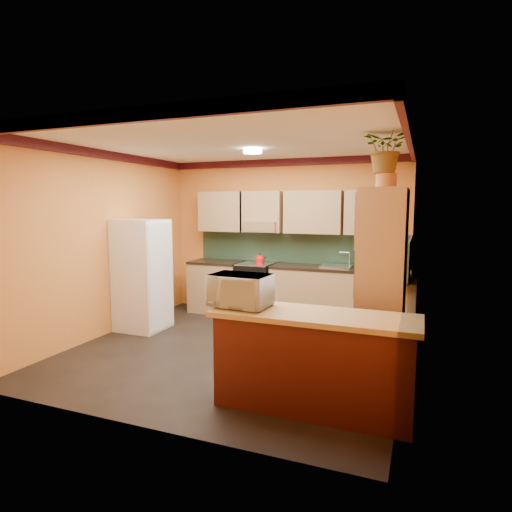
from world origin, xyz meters
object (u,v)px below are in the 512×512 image
Objects in this scene: stove at (256,289)px; fridge at (142,275)px; pantry at (382,284)px; base_cabinets_back at (290,293)px; microwave at (240,290)px; breakfast_bar at (313,364)px.

fridge is at bearing -133.07° from stove.
base_cabinets_back is at bearing 130.44° from pantry.
microwave reaches higher than stove.
pantry reaches higher than fridge.
base_cabinets_back is 2.15× the size of fridge.
base_cabinets_back is 4.01× the size of stove.
fridge is (-1.94, -1.41, 0.41)m from base_cabinets_back.
pantry reaches higher than stove.
pantry is (2.28, -1.94, 0.59)m from stove.
microwave is at bearing -71.15° from stove.
breakfast_bar is 0.98m from microwave.
fridge reaches higher than microwave.
stove is 3.27m from microwave.
microwave is at bearing 180.00° from breakfast_bar.
fridge is at bearing -144.02° from base_cabinets_back.
base_cabinets_back is at bearing 110.77° from breakfast_bar.
pantry reaches higher than breakfast_bar.
pantry is at bearing 44.48° from microwave.
microwave is at bearing -82.28° from base_cabinets_back.
stove is at bearing 46.93° from fridge.
base_cabinets_back is 1.74× the size of pantry.
fridge is at bearing 148.59° from microwave.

